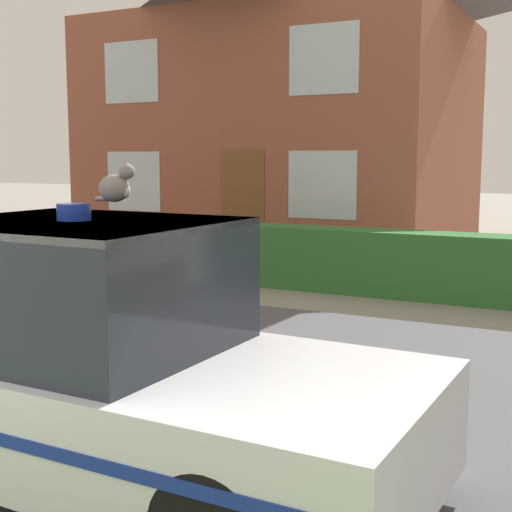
# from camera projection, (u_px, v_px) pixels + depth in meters

# --- Properties ---
(road_strip) EXTENTS (28.00, 5.97, 0.01)m
(road_strip) POSITION_uv_depth(u_px,v_px,m) (172.00, 372.00, 6.48)
(road_strip) COLOR #4C4C51
(road_strip) RESTS_ON ground
(garden_hedge) EXTENTS (9.47, 0.65, 0.92)m
(garden_hedge) POSITION_uv_depth(u_px,v_px,m) (403.00, 264.00, 10.01)
(garden_hedge) COLOR #2D662D
(garden_hedge) RESTS_ON ground
(police_car) EXTENTS (3.98, 1.73, 1.66)m
(police_car) POSITION_uv_depth(u_px,v_px,m) (96.00, 363.00, 4.30)
(police_car) COLOR black
(police_car) RESTS_ON road_strip
(cat) EXTENTS (0.29, 0.19, 0.25)m
(cat) POSITION_uv_depth(u_px,v_px,m) (117.00, 186.00, 4.36)
(cat) COLOR gray
(cat) RESTS_ON police_car
(house_left) EXTENTS (8.50, 6.77, 7.05)m
(house_left) POSITION_uv_depth(u_px,v_px,m) (288.00, 89.00, 17.18)
(house_left) COLOR #93513D
(house_left) RESTS_ON ground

